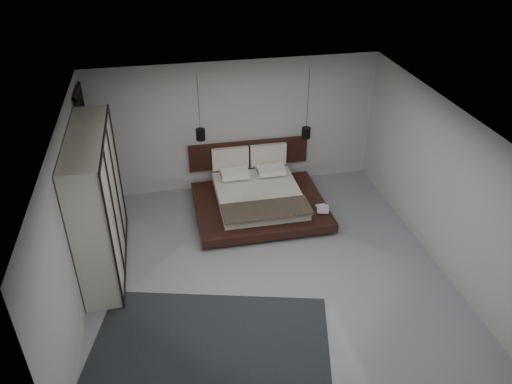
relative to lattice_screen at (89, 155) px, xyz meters
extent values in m
plane|color=gray|center=(2.95, -2.45, -1.30)|extent=(6.00, 6.00, 0.00)
plane|color=white|center=(2.95, -2.45, 1.50)|extent=(6.00, 6.00, 0.00)
plane|color=#AFAFAC|center=(2.95, 0.55, 0.10)|extent=(6.00, 0.00, 6.00)
plane|color=#AFAFAC|center=(2.95, -5.45, 0.10)|extent=(6.00, 0.00, 6.00)
plane|color=#AFAFAC|center=(-0.05, -2.45, 0.10)|extent=(0.00, 6.00, 6.00)
plane|color=#AFAFAC|center=(5.95, -2.45, 0.10)|extent=(0.00, 6.00, 6.00)
cube|color=black|center=(0.00, 0.00, 0.00)|extent=(0.05, 0.90, 2.60)
cube|color=black|center=(3.21, -0.70, -1.26)|extent=(2.04, 1.67, 0.07)
cube|color=black|center=(3.21, -0.70, -1.14)|extent=(2.60, 2.13, 0.17)
cube|color=beige|center=(3.21, -0.58, -0.96)|extent=(1.67, 1.85, 0.20)
cube|color=black|center=(3.21, -1.30, -0.83)|extent=(1.69, 0.65, 0.05)
cube|color=white|center=(2.82, 0.13, -0.80)|extent=(0.57, 0.37, 0.11)
cube|color=white|center=(3.60, 0.13, -0.80)|extent=(0.57, 0.37, 0.11)
cube|color=white|center=(2.82, 0.00, -0.74)|extent=(0.57, 0.37, 0.11)
cube|color=white|center=(3.60, 0.00, -0.74)|extent=(0.57, 0.37, 0.11)
cube|color=black|center=(3.21, 0.51, -0.56)|extent=(2.60, 0.08, 0.60)
cube|color=silver|center=(2.79, 0.42, -0.59)|extent=(0.79, 0.10, 0.50)
cube|color=silver|center=(3.63, 0.42, -0.59)|extent=(0.79, 0.10, 0.50)
imported|color=#99724C|center=(4.28, -1.16, -1.05)|extent=(0.23, 0.29, 0.03)
imported|color=#99724C|center=(4.26, -1.19, -1.02)|extent=(0.32, 0.37, 0.02)
cylinder|color=black|center=(2.14, -0.14, 0.95)|extent=(0.01, 0.01, 1.09)
cylinder|color=black|center=(2.14, -0.14, 0.30)|extent=(0.18, 0.18, 0.22)
cylinder|color=#FFE0B2|center=(2.14, -0.14, 0.20)|extent=(0.14, 0.14, 0.01)
cylinder|color=black|center=(4.28, -0.14, 0.87)|extent=(0.01, 0.01, 1.25)
cylinder|color=black|center=(4.28, -0.14, 0.14)|extent=(0.18, 0.18, 0.22)
cylinder|color=#FFE0B2|center=(4.28, -0.14, 0.04)|extent=(0.14, 0.14, 0.01)
cube|color=beige|center=(0.25, -1.68, -0.07)|extent=(0.57, 2.46, 2.46)
cube|color=black|center=(0.55, -1.68, 1.13)|extent=(0.03, 2.46, 0.06)
cube|color=black|center=(0.55, -1.68, -1.27)|extent=(0.03, 2.46, 0.06)
cube|color=black|center=(0.55, -2.92, -0.07)|extent=(0.03, 0.05, 2.46)
cube|color=black|center=(0.55, -2.10, -0.07)|extent=(0.03, 0.05, 2.46)
cube|color=black|center=(0.55, -1.27, -0.07)|extent=(0.03, 0.05, 2.46)
cube|color=black|center=(0.55, -0.45, -0.07)|extent=(0.03, 0.05, 2.46)
cube|color=black|center=(1.75, -4.13, -1.29)|extent=(3.93, 3.22, 0.01)
camera|label=1|loc=(1.45, -8.98, 4.41)|focal=35.00mm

